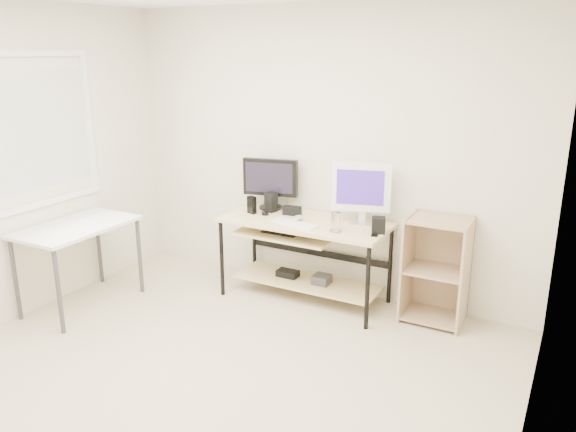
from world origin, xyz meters
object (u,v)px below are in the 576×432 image
(desk, at_px, (302,243))
(side_table, at_px, (77,234))
(white_imac, at_px, (361,189))
(audio_controller, at_px, (252,205))
(shelf_unit, at_px, (437,269))
(black_monitor, at_px, (270,180))

(desk, bearing_deg, side_table, -147.35)
(white_imac, height_order, audio_controller, white_imac)
(side_table, distance_m, shelf_unit, 3.09)
(shelf_unit, height_order, black_monitor, black_monitor)
(side_table, xyz_separation_m, white_imac, (2.14, 1.20, 0.39))
(desk, bearing_deg, white_imac, 16.12)
(desk, xyz_separation_m, shelf_unit, (1.18, 0.16, -0.09))
(shelf_unit, xyz_separation_m, black_monitor, (-1.62, 0.03, 0.57))
(black_monitor, height_order, white_imac, white_imac)
(desk, xyz_separation_m, side_table, (-1.65, -1.06, 0.13))
(black_monitor, distance_m, white_imac, 0.93)
(desk, bearing_deg, audio_controller, -176.96)
(desk, distance_m, black_monitor, 0.68)
(desk, relative_size, side_table, 1.50)
(desk, distance_m, audio_controller, 0.59)
(side_table, relative_size, black_monitor, 1.92)
(side_table, xyz_separation_m, audio_controller, (1.14, 1.03, 0.16))
(white_imac, xyz_separation_m, audio_controller, (-1.00, -0.17, -0.23))
(side_table, relative_size, white_imac, 1.85)
(shelf_unit, bearing_deg, white_imac, -178.37)
(desk, relative_size, black_monitor, 2.88)
(shelf_unit, bearing_deg, audio_controller, -173.66)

